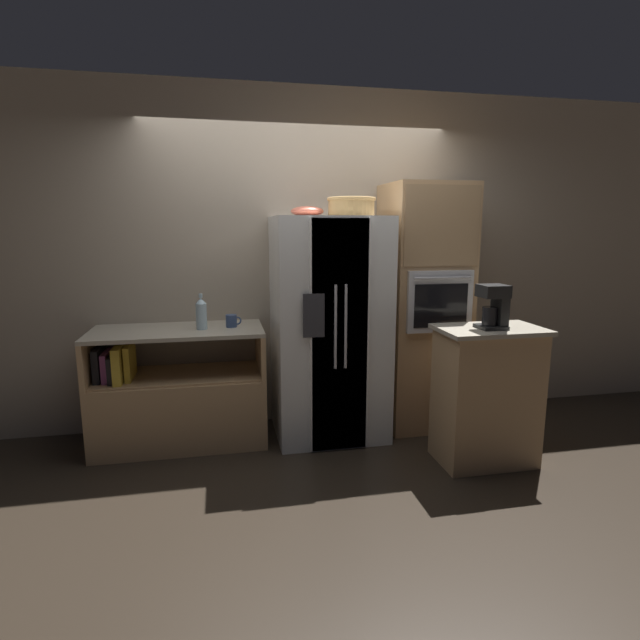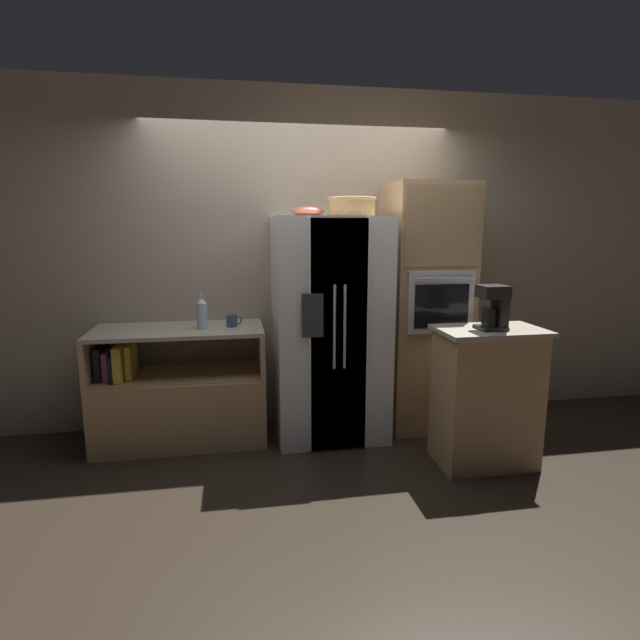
{
  "view_description": "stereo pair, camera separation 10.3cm",
  "coord_description": "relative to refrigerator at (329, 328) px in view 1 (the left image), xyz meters",
  "views": [
    {
      "loc": [
        -0.66,
        -3.78,
        1.68
      ],
      "look_at": [
        0.09,
        -0.06,
        0.97
      ],
      "focal_mm": 28.0,
      "sensor_mm": 36.0,
      "label": 1
    },
    {
      "loc": [
        -0.56,
        -3.8,
        1.68
      ],
      "look_at": [
        0.09,
        -0.06,
        0.97
      ],
      "focal_mm": 28.0,
      "sensor_mm": 36.0,
      "label": 2
    }
  ],
  "objects": [
    {
      "name": "ground_plane",
      "position": [
        -0.18,
        -0.03,
        -0.88
      ],
      "size": [
        20.0,
        20.0,
        0.0
      ],
      "primitive_type": "plane",
      "color": "black"
    },
    {
      "name": "wall_back",
      "position": [
        -0.18,
        0.4,
        0.52
      ],
      "size": [
        12.0,
        0.06,
        2.8
      ],
      "color": "tan",
      "rests_on": "ground_plane"
    },
    {
      "name": "counter_left",
      "position": [
        -1.19,
        0.06,
        -0.54
      ],
      "size": [
        1.3,
        0.62,
        0.91
      ],
      "color": "tan",
      "rests_on": "ground_plane"
    },
    {
      "name": "refrigerator",
      "position": [
        0.0,
        0.0,
        0.0
      ],
      "size": [
        0.87,
        0.77,
        1.76
      ],
      "color": "white",
      "rests_on": "ground_plane"
    },
    {
      "name": "wall_oven",
      "position": [
        0.82,
        0.06,
        0.14
      ],
      "size": [
        0.65,
        0.68,
        2.02
      ],
      "color": "tan",
      "rests_on": "ground_plane"
    },
    {
      "name": "island_counter",
      "position": [
        0.99,
        -0.72,
        -0.38
      ],
      "size": [
        0.73,
        0.46,
        0.99
      ],
      "color": "tan",
      "rests_on": "ground_plane"
    },
    {
      "name": "wicker_basket",
      "position": [
        0.17,
        -0.01,
        0.96
      ],
      "size": [
        0.38,
        0.38,
        0.14
      ],
      "color": "tan",
      "rests_on": "refrigerator"
    },
    {
      "name": "fruit_bowl",
      "position": [
        -0.16,
        0.09,
        0.92
      ],
      "size": [
        0.26,
        0.26,
        0.08
      ],
      "color": "#DB664C",
      "rests_on": "refrigerator"
    },
    {
      "name": "bottle_tall",
      "position": [
        -0.99,
        0.02,
        0.15
      ],
      "size": [
        0.08,
        0.08,
        0.27
      ],
      "color": "silver",
      "rests_on": "counter_left"
    },
    {
      "name": "mug",
      "position": [
        -0.76,
        0.06,
        0.08
      ],
      "size": [
        0.12,
        0.09,
        0.1
      ],
      "color": "#384C7A",
      "rests_on": "counter_left"
    },
    {
      "name": "coffee_maker",
      "position": [
        0.99,
        -0.75,
        0.27
      ],
      "size": [
        0.18,
        0.17,
        0.3
      ],
      "color": "black",
      "rests_on": "island_counter"
    }
  ]
}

